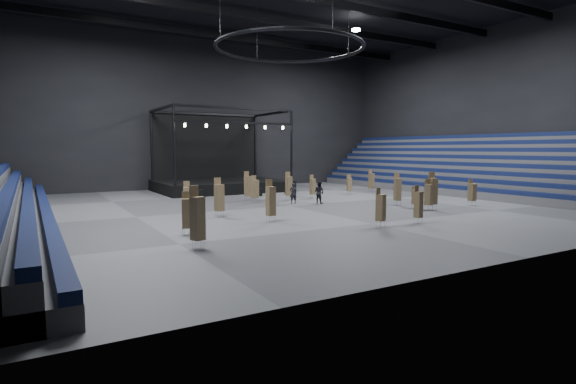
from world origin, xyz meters
TOP-DOWN VIEW (x-y plane):
  - floor at (0.00, 0.00)m, footprint 50.00×50.00m
  - wall_back at (0.00, 21.00)m, footprint 50.00×0.20m
  - wall_front at (0.00, -21.00)m, footprint 50.00×0.20m
  - wall_right at (25.00, 0.00)m, footprint 0.20×42.00m
  - bleachers_right at (22.94, 0.00)m, footprint 7.20×40.00m
  - stage at (0.00, 16.24)m, footprint 14.00×10.00m
  - truss_ring at (-0.00, 0.00)m, footprint 12.30×12.30m
  - flight_case_left at (-4.55, 10.28)m, footprint 1.17×0.62m
  - flight_case_mid at (1.00, 8.51)m, footprint 1.29×0.82m
  - flight_case_right at (5.20, 8.76)m, footprint 1.20×0.70m
  - chair_stack_0 at (8.46, -7.82)m, footprint 0.67×0.67m
  - chair_stack_1 at (2.07, 3.69)m, footprint 0.52×0.52m
  - chair_stack_2 at (-12.05, -11.99)m, footprint 0.70×0.70m
  - chair_stack_3 at (-5.28, -6.62)m, footprint 0.54×0.54m
  - chair_stack_4 at (14.00, 5.96)m, footprint 0.51×0.51m
  - chair_stack_5 at (-11.45, -8.35)m, footprint 0.62×0.62m
  - chair_stack_6 at (2.77, -11.79)m, footprint 0.50×0.50m
  - chair_stack_7 at (-9.15, -1.02)m, footprint 0.58×0.58m
  - chair_stack_8 at (-0.38, -11.74)m, footprint 0.60×0.60m
  - chair_stack_9 at (7.87, -6.55)m, footprint 0.44×0.44m
  - chair_stack_10 at (10.08, 4.88)m, footprint 0.62×0.62m
  - chair_stack_11 at (-7.47, -3.07)m, footprint 0.62×0.62m
  - chair_stack_12 at (-1.60, 3.34)m, footprint 0.60×0.60m
  - chair_stack_13 at (4.99, 4.08)m, footprint 0.47×0.47m
  - chair_stack_14 at (8.15, -4.25)m, footprint 0.62×0.62m
  - chair_stack_15 at (8.00, -7.84)m, footprint 0.60×0.60m
  - chair_stack_16 at (13.29, -7.70)m, footprint 0.52×0.52m
  - chair_stack_17 at (-1.42, 5.21)m, footprint 0.63×0.63m
  - man_center at (1.12, 1.27)m, footprint 0.74×0.58m
  - crew_member at (3.15, 0.20)m, footprint 1.00×1.13m

SIDE VIEW (x-z plane):
  - floor at x=0.00m, z-range 0.00..0.00m
  - flight_case_left at x=-4.55m, z-range 0.00..0.76m
  - flight_case_right at x=5.20m, z-range 0.00..0.76m
  - flight_case_mid at x=1.00m, z-range 0.00..0.79m
  - man_center at x=1.12m, z-range 0.00..1.81m
  - chair_stack_9 at x=7.87m, z-range 0.07..1.85m
  - crew_member at x=3.15m, z-range 0.00..1.94m
  - chair_stack_10 at x=10.08m, z-range 0.07..2.17m
  - chair_stack_13 at x=4.99m, z-range 0.04..2.32m
  - chair_stack_16 at x=13.29m, z-range 0.08..2.30m
  - chair_stack_6 at x=2.77m, z-range 0.02..2.47m
  - chair_stack_8 at x=-0.38m, z-range 0.04..2.46m
  - chair_stack_7 at x=-9.15m, z-range 0.03..2.50m
  - chair_stack_5 at x=-11.45m, z-range 0.05..2.48m
  - chair_stack_15 at x=8.00m, z-range 0.05..2.51m
  - chair_stack_12 at x=-1.60m, z-range 0.06..2.51m
  - chair_stack_4 at x=14.00m, z-range 0.04..2.54m
  - chair_stack_1 at x=2.07m, z-range 0.04..2.71m
  - chair_stack_14 at x=8.15m, z-range 0.03..2.76m
  - chair_stack_17 at x=-1.42m, z-range 0.05..2.77m
  - chair_stack_3 at x=-5.28m, z-range 0.02..2.83m
  - chair_stack_11 at x=-7.47m, z-range 0.04..2.82m
  - stage at x=0.00m, z-range -3.15..6.05m
  - chair_stack_0 at x=8.46m, z-range 0.03..3.04m
  - chair_stack_2 at x=-12.05m, z-range 0.02..3.06m
  - bleachers_right at x=22.94m, z-range -1.47..4.93m
  - wall_back at x=0.00m, z-range 0.00..18.00m
  - wall_front at x=0.00m, z-range 0.00..18.00m
  - wall_right at x=25.00m, z-range 0.00..18.00m
  - truss_ring at x=0.00m, z-range 10.43..15.58m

